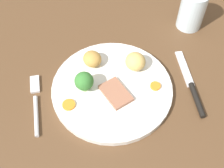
% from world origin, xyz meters
% --- Properties ---
extents(dining_table, '(1.20, 0.84, 0.04)m').
position_xyz_m(dining_table, '(0.00, 0.00, 0.02)').
color(dining_table, brown).
rests_on(dining_table, ground).
extents(dinner_plate, '(0.26, 0.26, 0.01)m').
position_xyz_m(dinner_plate, '(0.03, 0.02, 0.04)').
color(dinner_plate, white).
rests_on(dinner_plate, dining_table).
extents(meat_slice_main, '(0.07, 0.08, 0.01)m').
position_xyz_m(meat_slice_main, '(0.03, -0.00, 0.05)').
color(meat_slice_main, '#9E664C').
rests_on(meat_slice_main, dinner_plate).
extents(roast_potato_left, '(0.06, 0.06, 0.04)m').
position_xyz_m(roast_potato_left, '(0.09, 0.06, 0.07)').
color(roast_potato_left, '#D8B260').
rests_on(roast_potato_left, dinner_plate).
extents(roast_potato_right, '(0.05, 0.06, 0.03)m').
position_xyz_m(roast_potato_right, '(0.00, 0.10, 0.07)').
color(roast_potato_right, '#BC8C42').
rests_on(roast_potato_right, dinner_plate).
extents(carrot_coin_front, '(0.02, 0.02, 0.01)m').
position_xyz_m(carrot_coin_front, '(0.12, -0.00, 0.05)').
color(carrot_coin_front, orange).
rests_on(carrot_coin_front, dinner_plate).
extents(carrot_coin_back, '(0.03, 0.03, 0.00)m').
position_xyz_m(carrot_coin_back, '(-0.07, -0.01, 0.05)').
color(carrot_coin_back, orange).
rests_on(carrot_coin_back, dinner_plate).
extents(broccoli_floret, '(0.04, 0.04, 0.05)m').
position_xyz_m(broccoli_floret, '(-0.03, 0.03, 0.08)').
color(broccoli_floret, '#8CB766').
rests_on(broccoli_floret, dinner_plate).
extents(fork, '(0.02, 0.15, 0.01)m').
position_xyz_m(fork, '(-0.14, 0.02, 0.04)').
color(fork, silver).
rests_on(fork, dining_table).
extents(knife, '(0.03, 0.19, 0.01)m').
position_xyz_m(knife, '(0.20, -0.01, 0.04)').
color(knife, black).
rests_on(knife, dining_table).
extents(water_glass, '(0.06, 0.06, 0.10)m').
position_xyz_m(water_glass, '(0.27, 0.18, 0.08)').
color(water_glass, silver).
rests_on(water_glass, dining_table).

